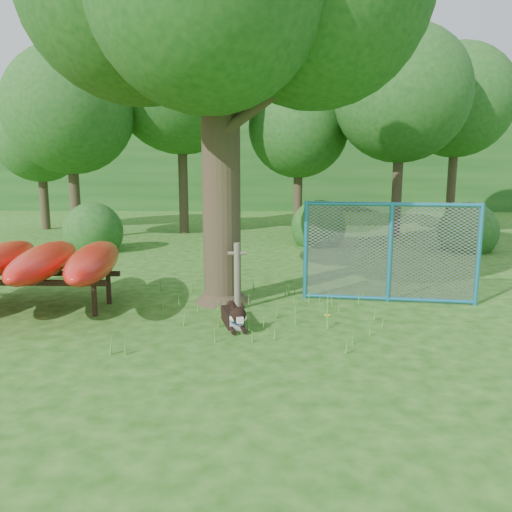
{
  "coord_description": "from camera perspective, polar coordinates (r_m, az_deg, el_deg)",
  "views": [
    {
      "loc": [
        0.5,
        -7.44,
        2.53
      ],
      "look_at": [
        0.2,
        1.2,
        1.0
      ],
      "focal_mm": 35.0,
      "sensor_mm": 36.0,
      "label": 1
    }
  ],
  "objects": [
    {
      "name": "wildflower_clump",
      "position": [
        8.16,
        8.12,
        -6.85
      ],
      "size": [
        0.1,
        0.1,
        0.22
      ],
      "rotation": [
        0.0,
        0.0,
        -0.25
      ],
      "color": "#4F9330",
      "rests_on": "ground"
    },
    {
      "name": "fence_section",
      "position": [
        9.75,
        15.05,
        0.4
      ],
      "size": [
        3.25,
        0.5,
        3.18
      ],
      "rotation": [
        0.0,
        0.0,
        -0.13
      ],
      "color": "teal",
      "rests_on": "ground"
    },
    {
      "name": "wooded_hillside",
      "position": [
        35.45,
        1.18,
        10.8
      ],
      "size": [
        80.0,
        12.0,
        6.0
      ],
      "primitive_type": "cube",
      "color": "#1A4E19",
      "rests_on": "ground"
    },
    {
      "name": "wooden_post",
      "position": [
        8.97,
        -2.17,
        -2.11
      ],
      "size": [
        0.33,
        0.13,
        1.22
      ],
      "rotation": [
        0.0,
        0.0,
        0.16
      ],
      "color": "#605948",
      "rests_on": "ground"
    },
    {
      "name": "bg_tree_c",
      "position": [
        20.53,
        4.91,
        14.42
      ],
      "size": [
        4.0,
        4.0,
        6.12
      ],
      "color": "#342B1C",
      "rests_on": "ground"
    },
    {
      "name": "kayak_rack",
      "position": [
        9.87,
        -25.43,
        -0.51
      ],
      "size": [
        3.91,
        3.46,
        1.16
      ],
      "rotation": [
        0.0,
        0.0,
        0.01
      ],
      "color": "black",
      "rests_on": "ground"
    },
    {
      "name": "ground",
      "position": [
        7.88,
        -1.77,
        -8.71
      ],
      "size": [
        80.0,
        80.0,
        0.0
      ],
      "primitive_type": "plane",
      "color": "#1F5310",
      "rests_on": "ground"
    },
    {
      "name": "bg_tree_b",
      "position": [
        19.99,
        -8.6,
        18.8
      ],
      "size": [
        5.2,
        5.2,
        8.22
      ],
      "color": "#342B1C",
      "rests_on": "ground"
    },
    {
      "name": "shrub_right",
      "position": [
        16.76,
        22.93,
        0.56
      ],
      "size": [
        1.8,
        1.8,
        1.8
      ],
      "primitive_type": "sphere",
      "color": "#1A4E19",
      "rests_on": "ground"
    },
    {
      "name": "shrub_left",
      "position": [
        16.12,
        -18.0,
        0.52
      ],
      "size": [
        1.8,
        1.8,
        1.8
      ],
      "primitive_type": "sphere",
      "color": "#1A4E19",
      "rests_on": "ground"
    },
    {
      "name": "bg_tree_f",
      "position": [
        22.57,
        -23.49,
        12.28
      ],
      "size": [
        3.6,
        3.6,
        5.55
      ],
      "color": "#342B1C",
      "rests_on": "ground"
    },
    {
      "name": "husky_dog",
      "position": [
        8.07,
        -2.48,
        -6.96
      ],
      "size": [
        0.49,
        1.1,
        0.49
      ],
      "rotation": [
        0.0,
        0.0,
        0.27
      ],
      "color": "black",
      "rests_on": "ground"
    },
    {
      "name": "bg_tree_e",
      "position": [
        22.88,
        22.0,
        16.12
      ],
      "size": [
        4.6,
        4.6,
        7.55
      ],
      "color": "#342B1C",
      "rests_on": "ground"
    },
    {
      "name": "bg_tree_d",
      "position": [
        19.15,
        16.3,
        17.32
      ],
      "size": [
        4.8,
        4.8,
        7.5
      ],
      "color": "#342B1C",
      "rests_on": "ground"
    },
    {
      "name": "shrub_mid",
      "position": [
        16.7,
        7.1,
        1.25
      ],
      "size": [
        1.8,
        1.8,
        1.8
      ],
      "primitive_type": "sphere",
      "color": "#1A4E19",
      "rests_on": "ground"
    },
    {
      "name": "bg_tree_a",
      "position": [
        18.89,
        -20.55,
        15.36
      ],
      "size": [
        4.4,
        4.4,
        6.7
      ],
      "color": "#342B1C",
      "rests_on": "ground"
    }
  ]
}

